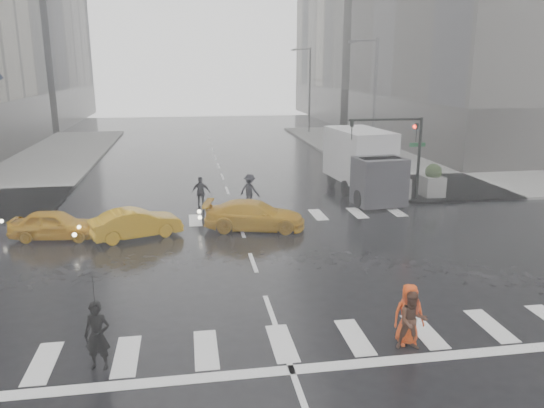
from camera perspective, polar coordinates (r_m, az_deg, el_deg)
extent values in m
plane|color=black|center=(19.88, -2.04, -6.32)|extent=(120.00, 120.00, 0.00)
cube|color=slate|center=(42.60, 21.71, 4.10)|extent=(35.00, 35.00, 0.15)
cube|color=#2C2A27|center=(55.38, 25.45, 8.16)|extent=(26.05, 26.05, 4.40)
cube|color=#2C2A27|center=(80.88, 13.74, 10.76)|extent=(26.05, 26.05, 4.40)
cylinder|color=black|center=(29.54, 15.51, 4.64)|extent=(0.16, 0.16, 4.50)
cylinder|color=black|center=(28.48, 12.10, 8.87)|extent=(4.00, 0.12, 0.12)
imported|color=black|center=(29.24, 15.25, 7.44)|extent=(0.16, 0.20, 1.00)
imported|color=black|center=(27.94, 8.57, 7.89)|extent=(0.16, 0.20, 1.00)
sphere|color=#FF190C|center=(29.16, 15.11, 8.02)|extent=(0.20, 0.20, 0.20)
cube|color=#0C5423|center=(29.70, 15.37, 6.17)|extent=(0.90, 0.03, 0.22)
cylinder|color=#59595B|center=(38.86, 10.93, 10.53)|extent=(0.20, 0.20, 9.00)
cylinder|color=#59595B|center=(38.51, 9.94, 16.95)|extent=(1.80, 0.12, 0.12)
cube|color=#59595B|center=(38.22, 8.60, 16.87)|extent=(0.50, 0.22, 0.15)
cylinder|color=#59595B|center=(58.02, 4.06, 12.03)|extent=(0.20, 0.20, 9.00)
cylinder|color=#59595B|center=(57.79, 3.23, 16.30)|extent=(1.80, 0.12, 0.12)
cube|color=#59595B|center=(57.60, 2.32, 16.21)|extent=(0.50, 0.22, 0.15)
cube|color=slate|center=(28.92, 9.72, 1.62)|extent=(1.10, 1.10, 1.10)
sphere|color=black|center=(28.75, 9.79, 3.18)|extent=(0.90, 0.90, 0.90)
cube|color=slate|center=(29.62, 13.39, 1.74)|extent=(1.10, 1.10, 1.10)
sphere|color=black|center=(29.46, 13.48, 3.26)|extent=(0.90, 0.90, 0.90)
cube|color=slate|center=(30.44, 16.87, 1.85)|extent=(1.10, 1.10, 1.10)
sphere|color=black|center=(30.28, 16.98, 3.33)|extent=(0.90, 0.90, 0.90)
imported|color=black|center=(13.70, -18.27, -13.29)|extent=(0.70, 0.54, 1.72)
imported|color=black|center=(13.22, -18.66, -8.95)|extent=(1.15, 1.16, 0.88)
imported|color=#49281A|center=(14.35, 14.88, -12.05)|extent=(0.85, 0.71, 1.57)
imported|color=#E64210|center=(14.56, 14.49, -11.40)|extent=(0.85, 0.59, 1.66)
cube|color=#9B2910|center=(14.28, 14.86, -10.54)|extent=(0.29, 0.18, 0.40)
imported|color=black|center=(27.31, -7.64, 1.23)|extent=(1.09, 0.81, 1.67)
imported|color=black|center=(27.46, -2.41, 1.47)|extent=(1.25, 1.16, 1.71)
imported|color=orange|center=(24.19, -22.35, -2.06)|extent=(3.78, 1.91, 1.23)
imported|color=orange|center=(23.25, -14.43, -2.03)|extent=(4.02, 2.52, 1.25)
imported|color=orange|center=(23.65, -1.88, -1.22)|extent=(4.24, 2.61, 1.30)
cube|color=silver|center=(30.95, 9.34, 5.27)|extent=(2.55, 4.88, 2.86)
cube|color=#323136|center=(27.96, 11.45, 2.41)|extent=(2.44, 1.91, 2.44)
cube|color=black|center=(27.82, 11.53, 3.91)|extent=(2.12, 0.95, 0.95)
cylinder|color=black|center=(27.59, 9.35, 0.53)|extent=(0.30, 0.95, 0.95)
cylinder|color=black|center=(28.37, 13.62, 0.70)|extent=(0.30, 0.95, 0.95)
cylinder|color=black|center=(29.74, 7.94, 1.62)|extent=(0.30, 0.95, 0.95)
cylinder|color=black|center=(30.47, 11.95, 1.75)|extent=(0.30, 0.95, 0.95)
cylinder|color=black|center=(32.52, 6.41, 2.78)|extent=(0.30, 0.95, 0.95)
cylinder|color=black|center=(33.19, 10.12, 2.89)|extent=(0.30, 0.95, 0.95)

